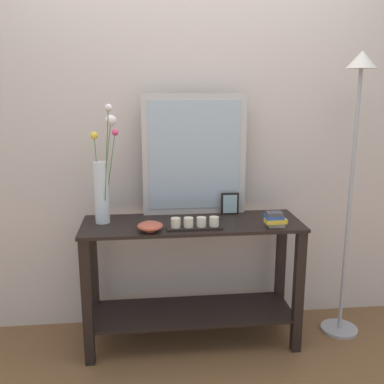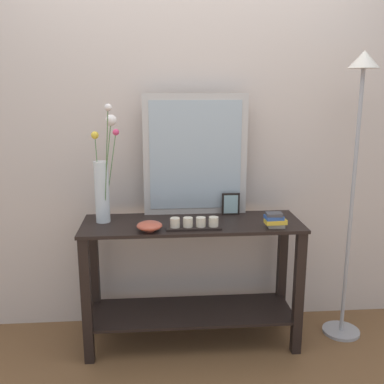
{
  "view_description": "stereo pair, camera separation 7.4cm",
  "coord_description": "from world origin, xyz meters",
  "px_view_note": "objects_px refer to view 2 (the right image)",
  "views": [
    {
      "loc": [
        -0.28,
        -2.57,
        1.6
      ],
      "look_at": [
        0.0,
        0.0,
        0.98
      ],
      "focal_mm": 41.9,
      "sensor_mm": 36.0,
      "label": 1
    },
    {
      "loc": [
        -0.21,
        -2.57,
        1.6
      ],
      "look_at": [
        0.0,
        0.0,
        0.98
      ],
      "focal_mm": 41.9,
      "sensor_mm": 36.0,
      "label": 2
    }
  ],
  "objects_px": {
    "candle_tray": "(194,224)",
    "picture_frame_small": "(231,204)",
    "book_stack": "(275,220)",
    "floor_lamp": "(356,151)",
    "mirror_leaning": "(195,155)",
    "console_table": "(192,270)",
    "decorative_bowl": "(149,226)",
    "tall_vase_left": "(103,182)"
  },
  "relations": [
    {
      "from": "console_table",
      "to": "book_stack",
      "type": "bearing_deg",
      "value": -16.95
    },
    {
      "from": "mirror_leaning",
      "to": "decorative_bowl",
      "type": "relative_size",
      "value": 5.18
    },
    {
      "from": "candle_tray",
      "to": "decorative_bowl",
      "type": "relative_size",
      "value": 2.18
    },
    {
      "from": "decorative_bowl",
      "to": "floor_lamp",
      "type": "xyz_separation_m",
      "value": [
        1.25,
        0.16,
        0.39
      ]
    },
    {
      "from": "candle_tray",
      "to": "book_stack",
      "type": "height_order",
      "value": "book_stack"
    },
    {
      "from": "console_table",
      "to": "candle_tray",
      "type": "height_order",
      "value": "candle_tray"
    },
    {
      "from": "console_table",
      "to": "floor_lamp",
      "type": "bearing_deg",
      "value": 0.62
    },
    {
      "from": "tall_vase_left",
      "to": "candle_tray",
      "type": "bearing_deg",
      "value": -18.29
    },
    {
      "from": "console_table",
      "to": "floor_lamp",
      "type": "relative_size",
      "value": 0.74
    },
    {
      "from": "floor_lamp",
      "to": "console_table",
      "type": "bearing_deg",
      "value": -179.38
    },
    {
      "from": "mirror_leaning",
      "to": "tall_vase_left",
      "type": "distance_m",
      "value": 0.59
    },
    {
      "from": "candle_tray",
      "to": "floor_lamp",
      "type": "relative_size",
      "value": 0.18
    },
    {
      "from": "book_stack",
      "to": "floor_lamp",
      "type": "distance_m",
      "value": 0.66
    },
    {
      "from": "console_table",
      "to": "candle_tray",
      "type": "bearing_deg",
      "value": -88.41
    },
    {
      "from": "mirror_leaning",
      "to": "floor_lamp",
      "type": "distance_m",
      "value": 0.97
    },
    {
      "from": "mirror_leaning",
      "to": "candle_tray",
      "type": "bearing_deg",
      "value": -95.97
    },
    {
      "from": "book_stack",
      "to": "candle_tray",
      "type": "bearing_deg",
      "value": 177.85
    },
    {
      "from": "picture_frame_small",
      "to": "decorative_bowl",
      "type": "xyz_separation_m",
      "value": [
        -0.51,
        -0.29,
        -0.04
      ]
    },
    {
      "from": "tall_vase_left",
      "to": "mirror_leaning",
      "type": "bearing_deg",
      "value": 13.86
    },
    {
      "from": "mirror_leaning",
      "to": "candle_tray",
      "type": "relative_size",
      "value": 2.38
    },
    {
      "from": "mirror_leaning",
      "to": "tall_vase_left",
      "type": "bearing_deg",
      "value": -166.14
    },
    {
      "from": "book_stack",
      "to": "console_table",
      "type": "bearing_deg",
      "value": 163.05
    },
    {
      "from": "tall_vase_left",
      "to": "book_stack",
      "type": "xyz_separation_m",
      "value": [
        1.0,
        -0.19,
        -0.2
      ]
    },
    {
      "from": "floor_lamp",
      "to": "candle_tray",
      "type": "bearing_deg",
      "value": -172.14
    },
    {
      "from": "picture_frame_small",
      "to": "floor_lamp",
      "type": "bearing_deg",
      "value": -9.93
    },
    {
      "from": "tall_vase_left",
      "to": "picture_frame_small",
      "type": "xyz_separation_m",
      "value": [
        0.78,
        0.09,
        -0.17
      ]
    },
    {
      "from": "tall_vase_left",
      "to": "decorative_bowl",
      "type": "bearing_deg",
      "value": -35.68
    },
    {
      "from": "candle_tray",
      "to": "tall_vase_left",
      "type": "bearing_deg",
      "value": 161.71
    },
    {
      "from": "tall_vase_left",
      "to": "picture_frame_small",
      "type": "relative_size",
      "value": 5.01
    },
    {
      "from": "console_table",
      "to": "decorative_bowl",
      "type": "bearing_deg",
      "value": -150.0
    },
    {
      "from": "tall_vase_left",
      "to": "picture_frame_small",
      "type": "distance_m",
      "value": 0.81
    },
    {
      "from": "candle_tray",
      "to": "picture_frame_small",
      "type": "distance_m",
      "value": 0.37
    },
    {
      "from": "picture_frame_small",
      "to": "book_stack",
      "type": "bearing_deg",
      "value": -53.09
    },
    {
      "from": "book_stack",
      "to": "floor_lamp",
      "type": "height_order",
      "value": "floor_lamp"
    },
    {
      "from": "mirror_leaning",
      "to": "floor_lamp",
      "type": "relative_size",
      "value": 0.42
    },
    {
      "from": "decorative_bowl",
      "to": "book_stack",
      "type": "relative_size",
      "value": 1.16
    },
    {
      "from": "console_table",
      "to": "candle_tray",
      "type": "relative_size",
      "value": 4.15
    },
    {
      "from": "tall_vase_left",
      "to": "decorative_bowl",
      "type": "relative_size",
      "value": 4.85
    },
    {
      "from": "mirror_leaning",
      "to": "tall_vase_left",
      "type": "xyz_separation_m",
      "value": [
        -0.56,
        -0.14,
        -0.13
      ]
    },
    {
      "from": "console_table",
      "to": "tall_vase_left",
      "type": "bearing_deg",
      "value": 174.66
    },
    {
      "from": "decorative_bowl",
      "to": "tall_vase_left",
      "type": "bearing_deg",
      "value": 144.32
    },
    {
      "from": "console_table",
      "to": "candle_tray",
      "type": "distance_m",
      "value": 0.36
    }
  ]
}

